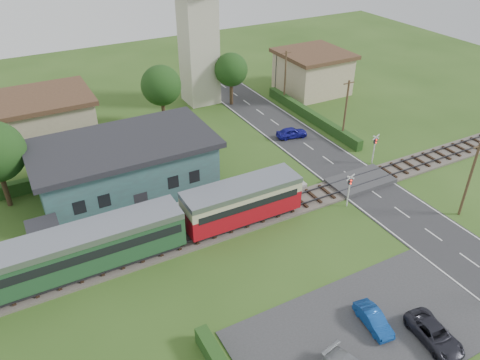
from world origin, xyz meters
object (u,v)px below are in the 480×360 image
crossing_signal_far (375,145)px  car_on_road (292,133)px  train (25,267)px  house_west (43,120)px  church_tower (197,22)px  equipment_hut (46,238)px  station_building (126,167)px  car_park_blue (373,319)px  pedestrian_near (212,197)px  pedestrian_far (53,238)px  house_east (313,71)px  car_park_dark (434,334)px  crossing_signal_near (350,186)px

crossing_signal_far → car_on_road: crossing_signal_far is taller
train → house_west: house_west is taller
church_tower → equipment_hut: bearing=-135.3°
equipment_hut → station_building: size_ratio=0.16×
car_park_blue → pedestrian_near: (-3.48, 16.67, 0.69)m
car_on_road → pedestrian_far: bearing=116.9°
crossing_signal_far → equipment_hut: bearing=178.5°
house_west → house_east: size_ratio=1.23×
house_west → car_on_road: (24.56, -11.81, -2.15)m
train → car_park_dark: size_ratio=10.69×
train → car_park_blue: train is taller
train → crossing_signal_far: train is taller
car_on_road → car_park_dark: bearing=175.2°
church_tower → pedestrian_near: size_ratio=10.33×
house_east → pedestrian_far: (-37.50, -18.48, -1.49)m
equipment_hut → car_park_dark: size_ratio=0.63×
house_west → pedestrian_far: bearing=-97.3°
crossing_signal_near → car_park_dark: (-4.72, -14.09, -1.50)m
crossing_signal_near → pedestrian_far: crossing_signal_near is taller
crossing_signal_near → car_on_road: size_ratio=0.94×
crossing_signal_near → car_park_blue: crossing_signal_near is taller
crossing_signal_near → car_park_dark: 14.94m
crossing_signal_far → pedestrian_far: crossing_signal_far is taller
car_on_road → house_east: bearing=-33.0°
church_tower → car_on_road: (4.56, -14.81, -9.58)m
station_building → car_park_dark: station_building is taller
crossing_signal_far → car_park_blue: size_ratio=1.01×
crossing_signal_near → car_park_dark: size_ratio=0.81×
crossing_signal_near → pedestrian_near: bearing=153.8°
equipment_hut → car_on_road: size_ratio=0.73×
car_park_blue → pedestrian_far: pedestrian_far is taller
car_park_dark → train: bearing=148.6°
church_tower → crossing_signal_far: size_ratio=5.37×
car_on_road → pedestrian_far: 28.13m
station_building → crossing_signal_near: (16.40, -11.40, -0.55)m
car_park_blue → train: bearing=151.2°
crossing_signal_far → car_park_dark: crossing_signal_far is taller
church_tower → pedestrian_near: 26.48m
house_west → car_park_dark: 42.93m
car_park_dark → house_west: bearing=119.1°
station_building → crossing_signal_near: station_building is taller
train → pedestrian_far: 4.25m
house_west → car_park_blue: size_ratio=3.34×
pedestrian_far → equipment_hut: bearing=113.4°
car_park_blue → pedestrian_far: 24.05m
house_east → pedestrian_far: 41.84m
car_park_dark → pedestrian_near: size_ratio=2.37×
station_building → car_on_road: bearing=6.4°
crossing_signal_far → pedestrian_far: 31.13m
crossing_signal_near → house_west: bearing=130.1°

